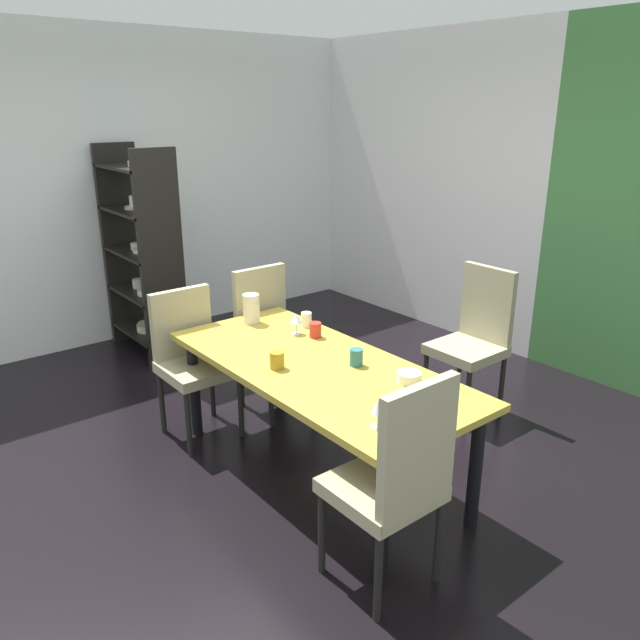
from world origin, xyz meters
TOP-DOWN VIEW (x-y plane):
  - ground_plane at (0.00, 0.00)m, footprint 5.21×5.48m
  - back_panel_interior at (-1.20, 2.69)m, footprint 2.82×0.10m
  - left_interior_panel at (-2.56, 0.00)m, footprint 0.10×5.48m
  - dining_table at (0.46, 0.10)m, footprint 1.97×0.86m
  - chair_head_far at (0.49, 1.49)m, footprint 0.44×0.45m
  - chair_right_near at (1.40, -0.21)m, footprint 0.44×0.44m
  - chair_left_near at (-0.47, -0.21)m, footprint 0.45×0.44m
  - chair_left_far at (-0.47, 0.41)m, footprint 0.45×0.44m
  - display_shelf at (-2.03, 0.16)m, footprint 0.85×0.37m
  - wine_glass_front at (1.20, -0.14)m, footprint 0.06×0.06m
  - wine_glass_east at (-0.00, 0.29)m, footprint 0.08×0.08m
  - serving_bowl_left at (0.95, 0.33)m, footprint 0.13×0.13m
  - cup_south at (0.37, -0.11)m, footprint 0.08×0.08m
  - cup_near_window at (-0.07, 0.43)m, footprint 0.07×0.07m
  - cup_rear at (0.61, 0.26)m, footprint 0.07×0.07m
  - cup_corner at (0.12, 0.35)m, footprint 0.07×0.07m
  - pitcher_west at (-0.36, 0.19)m, footprint 0.12×0.11m

SIDE VIEW (x-z plane):
  - ground_plane at x=0.00m, z-range -0.02..0.00m
  - chair_left_near at x=-0.47m, z-range 0.07..1.03m
  - chair_left_far at x=-0.47m, z-range 0.06..1.07m
  - chair_head_far at x=0.49m, z-range 0.05..1.10m
  - chair_right_near at x=1.40m, z-range 0.05..1.12m
  - dining_table at x=0.46m, z-range 0.28..0.99m
  - serving_bowl_left at x=0.95m, z-range 0.71..0.77m
  - cup_corner at x=0.12m, z-range 0.71..0.81m
  - cup_near_window at x=-0.07m, z-range 0.71..0.81m
  - cup_rear at x=0.61m, z-range 0.71..0.81m
  - cup_south at x=0.37m, z-range 0.71..0.81m
  - wine_glass_front at x=1.20m, z-range 0.74..0.88m
  - pitcher_west at x=-0.36m, z-range 0.72..0.91m
  - wine_glass_east at x=0.00m, z-range 0.75..0.89m
  - display_shelf at x=-2.03m, z-range -0.01..1.77m
  - back_panel_interior at x=-1.20m, z-range 0.00..2.74m
  - left_interior_panel at x=-2.56m, z-range 0.00..2.74m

